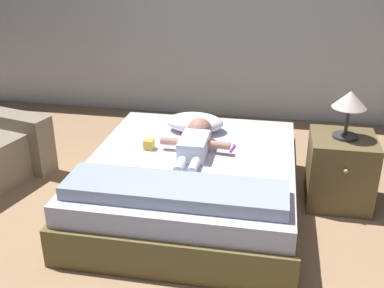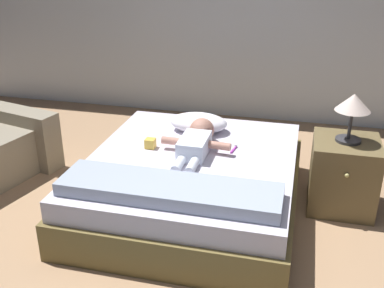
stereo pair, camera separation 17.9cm
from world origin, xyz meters
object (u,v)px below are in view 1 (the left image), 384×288
at_px(bed, 192,183).
at_px(lamp, 350,103).
at_px(toothbrush, 232,148).
at_px(pillow, 195,122).
at_px(nightstand, 340,170).
at_px(toy_block, 149,144).
at_px(baby, 196,141).

height_order(bed, lamp, lamp).
bearing_deg(toothbrush, bed, -144.45).
xyz_separation_m(pillow, nightstand, (1.13, -0.21, -0.22)).
distance_m(pillow, toothbrush, 0.45).
bearing_deg(bed, nightstand, 14.53).
distance_m(pillow, lamp, 1.19).
distance_m(bed, lamp, 1.25).
height_order(toothbrush, toy_block, toy_block).
distance_m(bed, baby, 0.30).
distance_m(lamp, toy_block, 1.46).
relative_size(bed, lamp, 4.95).
height_order(pillow, toy_block, pillow).
height_order(toothbrush, nightstand, nightstand).
relative_size(bed, toothbrush, 12.92).
relative_size(bed, toy_block, 23.94).
relative_size(pillow, baby, 0.68).
xyz_separation_m(bed, baby, (0.01, 0.11, 0.28)).
relative_size(toothbrush, nightstand, 0.25).
height_order(baby, lamp, lamp).
distance_m(bed, toothbrush, 0.39).
distance_m(baby, toothbrush, 0.28).
distance_m(pillow, baby, 0.38).
distance_m(toothbrush, nightstand, 0.81).
bearing_deg(baby, pillow, 101.16).
distance_m(baby, toy_block, 0.35).
bearing_deg(nightstand, toy_block, -171.94).
bearing_deg(toy_block, baby, 6.13).
bearing_deg(bed, baby, 86.95).
bearing_deg(baby, toy_block, -173.87).
xyz_separation_m(toothbrush, toy_block, (-0.61, -0.11, 0.03)).
bearing_deg(toy_block, toothbrush, 10.71).
height_order(baby, toothbrush, baby).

